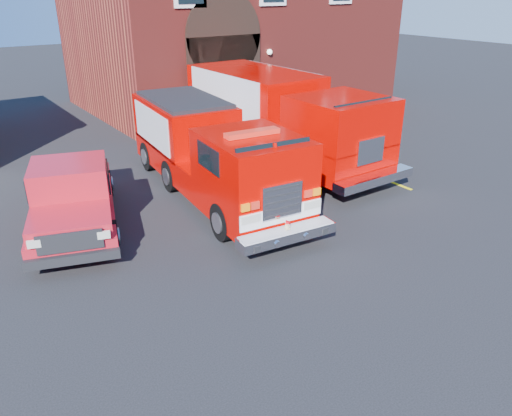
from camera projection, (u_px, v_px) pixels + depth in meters
ground at (229, 239)px, 12.72m from camera, size 100.00×100.00×0.00m
parking_stripe_near at (376, 176)px, 16.86m from camera, size 0.12×3.00×0.01m
parking_stripe_mid at (317, 154)px, 19.11m from camera, size 0.12×3.00×0.01m
parking_stripe_far at (271, 136)px, 21.35m from camera, size 0.12×3.00×0.01m
fire_station at (231, 20)px, 26.14m from camera, size 15.20×10.20×8.45m
fire_engine at (211, 152)px, 14.87m from camera, size 3.27×8.77×2.64m
pickup_truck at (73, 195)px, 13.12m from camera, size 3.62×5.95×1.83m
secondary_truck at (279, 115)px, 18.03m from camera, size 2.95×9.27×3.00m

